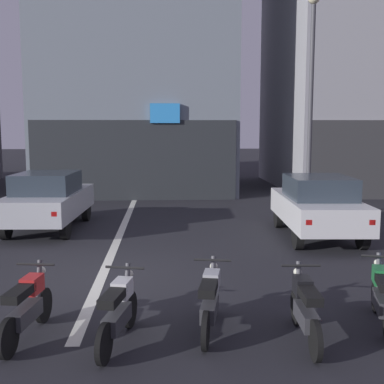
{
  "coord_description": "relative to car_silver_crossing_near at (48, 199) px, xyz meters",
  "views": [
    {
      "loc": [
        1.25,
        -9.17,
        2.87
      ],
      "look_at": [
        1.87,
        2.0,
        1.4
      ],
      "focal_mm": 45.35,
      "sensor_mm": 36.0,
      "label": 1
    }
  ],
  "objects": [
    {
      "name": "ground_plane",
      "position": [
        2.07,
        -4.65,
        -0.89
      ],
      "size": [
        120.0,
        120.0,
        0.0
      ],
      "primitive_type": "plane",
      "color": "#232328"
    },
    {
      "name": "lane_centre_line",
      "position": [
        2.07,
        1.35,
        -0.88
      ],
      "size": [
        0.2,
        18.0,
        0.01
      ],
      "primitive_type": "cube",
      "color": "silver",
      "rests_on": "ground"
    },
    {
      "name": "building_mid_block",
      "position": [
        2.08,
        9.95,
        7.66
      ],
      "size": [
        8.52,
        8.85,
        17.12
      ],
      "color": "gray",
      "rests_on": "ground"
    },
    {
      "name": "car_silver_crossing_near",
      "position": [
        0.0,
        0.0,
        0.0
      ],
      "size": [
        1.95,
        4.18,
        1.64
      ],
      "color": "black",
      "rests_on": "ground"
    },
    {
      "name": "car_white_parked_kerbside",
      "position": [
        7.31,
        -1.45,
        0.0
      ],
      "size": [
        1.98,
        4.19,
        1.64
      ],
      "color": "black",
      "rests_on": "ground"
    },
    {
      "name": "car_blue_down_street",
      "position": [
        3.96,
        8.34,
        0.0
      ],
      "size": [
        2.12,
        4.24,
        1.64
      ],
      "color": "black",
      "rests_on": "ground"
    },
    {
      "name": "street_lamp",
      "position": [
        7.83,
        1.15,
        3.33
      ],
      "size": [
        0.36,
        0.36,
        6.94
      ],
      "color": "#47474C",
      "rests_on": "ground"
    },
    {
      "name": "motorcycle_red_row_leftmost",
      "position": [
        1.42,
        -7.34,
        -0.43
      ],
      "size": [
        0.55,
        1.66,
        0.98
      ],
      "color": "black",
      "rests_on": "ground"
    },
    {
      "name": "motorcycle_white_row_left_mid",
      "position": [
        2.68,
        -7.58,
        -0.43
      ],
      "size": [
        0.56,
        1.65,
        0.98
      ],
      "color": "black",
      "rests_on": "ground"
    },
    {
      "name": "motorcycle_silver_row_centre",
      "position": [
        3.94,
        -7.26,
        -0.43
      ],
      "size": [
        0.55,
        1.65,
        0.98
      ],
      "color": "black",
      "rests_on": "ground"
    },
    {
      "name": "motorcycle_black_row_right_mid",
      "position": [
        5.2,
        -7.62,
        -0.43
      ],
      "size": [
        0.55,
        1.67,
        0.98
      ],
      "color": "black",
      "rests_on": "ground"
    },
    {
      "name": "motorcycle_green_row_rightmost",
      "position": [
        6.47,
        -7.19,
        -0.43
      ],
      "size": [
        0.62,
        1.63,
        0.98
      ],
      "color": "black",
      "rests_on": "ground"
    }
  ]
}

